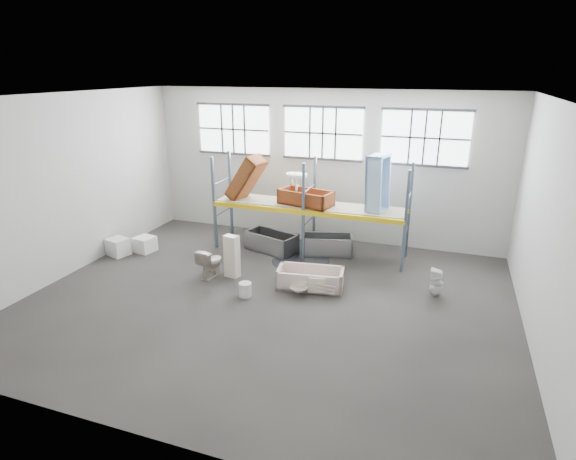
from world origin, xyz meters
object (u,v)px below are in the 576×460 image
at_px(steel_tub_left, 271,242).
at_px(bucket, 245,290).
at_px(steel_tub_right, 326,245).
at_px(carton_near, 118,247).
at_px(cistern_tall, 232,256).
at_px(toilet_beige, 211,262).
at_px(blue_tub_upright, 378,184).
at_px(rust_tub_flat, 306,198).
at_px(bathtub_beige, 310,278).
at_px(toilet_white, 437,282).

height_order(steel_tub_left, bucket, steel_tub_left).
distance_m(steel_tub_right, carton_near, 6.58).
xyz_separation_m(cistern_tall, steel_tub_left, (0.33, 2.19, -0.31)).
xyz_separation_m(toilet_beige, steel_tub_left, (0.92, 2.36, -0.11)).
height_order(cistern_tall, steel_tub_right, cistern_tall).
height_order(blue_tub_upright, bucket, blue_tub_upright).
distance_m(steel_tub_right, rust_tub_flat, 1.66).
bearing_deg(cistern_tall, carton_near, -173.34).
relative_size(bathtub_beige, blue_tub_upright, 1.03).
distance_m(steel_tub_right, bucket, 3.75).
bearing_deg(toilet_white, steel_tub_left, -105.61).
bearing_deg(steel_tub_left, blue_tub_upright, 6.62).
height_order(toilet_beige, toilet_white, toilet_beige).
distance_m(toilet_white, blue_tub_upright, 3.38).
relative_size(steel_tub_right, bucket, 4.36).
xyz_separation_m(bathtub_beige, toilet_white, (3.22, 0.59, 0.12)).
height_order(steel_tub_right, carton_near, steel_tub_right).
bearing_deg(carton_near, bathtub_beige, -1.87).
bearing_deg(steel_tub_left, bucket, -80.82).
distance_m(steel_tub_left, blue_tub_upright, 3.87).
height_order(cistern_tall, carton_near, cistern_tall).
height_order(bathtub_beige, toilet_beige, toilet_beige).
relative_size(toilet_beige, cistern_tall, 0.68).
xyz_separation_m(bathtub_beige, rust_tub_flat, (-0.87, 2.35, 1.56)).
xyz_separation_m(toilet_white, carton_near, (-9.62, -0.38, -0.11)).
distance_m(toilet_beige, carton_near, 3.57).
xyz_separation_m(rust_tub_flat, bucket, (-0.56, -3.42, -1.63)).
bearing_deg(toilet_beige, steel_tub_left, -102.66).
bearing_deg(toilet_white, toilet_beige, -81.33).
xyz_separation_m(cistern_tall, bucket, (0.84, -1.00, -0.42)).
bearing_deg(rust_tub_flat, cistern_tall, -120.10).
distance_m(cistern_tall, carton_near, 4.15).
bearing_deg(bathtub_beige, toilet_white, 2.08).
distance_m(toilet_beige, toilet_white, 6.14).
distance_m(bathtub_beige, toilet_white, 3.28).
bearing_deg(blue_tub_upright, toilet_beige, -146.59).
bearing_deg(cistern_tall, steel_tub_left, 92.09).
relative_size(bathtub_beige, cistern_tall, 1.44).
height_order(cistern_tall, rust_tub_flat, rust_tub_flat).
relative_size(toilet_white, blue_tub_upright, 0.44).
height_order(toilet_beige, carton_near, toilet_beige).
bearing_deg(bathtub_beige, cistern_tall, 173.52).
bearing_deg(blue_tub_upright, bathtub_beige, -117.28).
height_order(toilet_beige, bucket, toilet_beige).
height_order(toilet_white, blue_tub_upright, blue_tub_upright).
distance_m(cistern_tall, steel_tub_left, 2.24).
relative_size(steel_tub_left, carton_near, 2.66).
bearing_deg(bathtub_beige, steel_tub_right, 86.78).
distance_m(cistern_tall, blue_tub_upright, 4.74).
relative_size(bathtub_beige, carton_near, 2.82).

